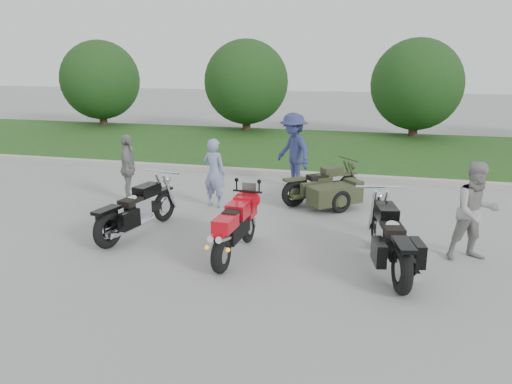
% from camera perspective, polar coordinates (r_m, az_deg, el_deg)
% --- Properties ---
extents(ground, '(80.00, 80.00, 0.00)m').
position_cam_1_polar(ground, '(8.74, -5.50, -7.16)').
color(ground, '#9F9F99').
rests_on(ground, ground).
extents(curb, '(60.00, 0.30, 0.15)m').
position_cam_1_polar(curb, '(14.24, 2.59, 2.16)').
color(curb, '#AAA7A0').
rests_on(curb, ground).
extents(grass_strip, '(60.00, 8.00, 0.14)m').
position_cam_1_polar(grass_strip, '(18.24, 5.26, 5.05)').
color(grass_strip, '#396322').
rests_on(grass_strip, ground).
extents(tree_far_left, '(3.60, 3.60, 4.00)m').
position_cam_1_polar(tree_far_left, '(24.67, -17.38, 12.11)').
color(tree_far_left, '#3F2B1C').
rests_on(tree_far_left, ground).
extents(tree_mid_left, '(3.60, 3.60, 4.00)m').
position_cam_1_polar(tree_mid_left, '(21.88, -1.13, 12.44)').
color(tree_mid_left, '#3F2B1C').
rests_on(tree_mid_left, ground).
extents(tree_mid_right, '(3.60, 3.60, 4.00)m').
position_cam_1_polar(tree_mid_right, '(21.14, 17.90, 11.61)').
color(tree_mid_right, '#3F2B1C').
rests_on(tree_mid_right, ground).
extents(sportbike_red, '(0.38, 1.99, 0.95)m').
position_cam_1_polar(sportbike_red, '(8.42, -2.44, -3.95)').
color(sportbike_red, black).
rests_on(sportbike_red, ground).
extents(cruiser_left, '(0.63, 2.32, 0.90)m').
position_cam_1_polar(cruiser_left, '(9.74, -13.67, -2.26)').
color(cruiser_left, black).
rests_on(cruiser_left, ground).
extents(cruiser_right, '(0.76, 2.47, 0.96)m').
position_cam_1_polar(cruiser_right, '(8.19, 15.17, -5.54)').
color(cruiser_right, black).
rests_on(cruiser_right, ground).
extents(cruiser_sidecar, '(1.83, 1.86, 0.82)m').
position_cam_1_polar(cruiser_sidecar, '(11.34, 8.23, 0.14)').
color(cruiser_sidecar, black).
rests_on(cruiser_sidecar, ground).
extents(person_stripe, '(0.65, 0.51, 1.56)m').
position_cam_1_polar(person_stripe, '(11.24, -4.78, 2.20)').
color(person_stripe, '#858CB5').
rests_on(person_stripe, ground).
extents(person_grey, '(0.98, 0.87, 1.68)m').
position_cam_1_polar(person_grey, '(9.00, 23.84, -2.08)').
color(person_grey, '#989793').
rests_on(person_grey, ground).
extents(person_denim, '(1.39, 1.40, 1.93)m').
position_cam_1_polar(person_denim, '(12.81, 4.29, 4.71)').
color(person_denim, navy).
rests_on(person_denim, ground).
extents(person_back, '(0.74, 1.00, 1.58)m').
position_cam_1_polar(person_back, '(11.98, -14.39, 2.63)').
color(person_back, gray).
rests_on(person_back, ground).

